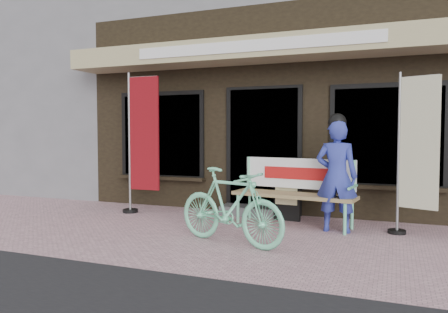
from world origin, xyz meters
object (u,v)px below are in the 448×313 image
at_px(bench, 296,186).
at_px(nobori_cream, 415,151).
at_px(menu_stand, 287,193).
at_px(person, 337,174).
at_px(bicycle, 230,206).
at_px(nobori_red, 142,141).

bearing_deg(bench, nobori_cream, 3.16).
bearing_deg(bench, menu_stand, 133.56).
height_order(person, bicycle, person).
bearing_deg(menu_stand, bicycle, -95.33).
bearing_deg(bench, bicycle, -101.66).
bearing_deg(person, nobori_red, 176.19).
bearing_deg(menu_stand, bench, -49.09).
height_order(nobori_red, menu_stand, nobori_red).
height_order(bench, nobori_red, nobori_red).
height_order(bench, person, person).
bearing_deg(nobori_red, menu_stand, 6.27).
distance_m(bicycle, nobori_red, 2.69).
bearing_deg(person, bench, 158.48).
bearing_deg(person, bicycle, -134.19).
xyz_separation_m(bench, bicycle, (-0.52, -1.45, -0.11)).
relative_size(bicycle, nobori_red, 0.65).
xyz_separation_m(bench, menu_stand, (-0.19, 0.27, -0.16)).
relative_size(person, nobori_red, 0.69).
bearing_deg(nobori_cream, nobori_red, -160.08).
height_order(nobori_cream, menu_stand, nobori_cream).
xyz_separation_m(nobori_red, menu_stand, (2.48, 0.32, -0.82)).
height_order(bicycle, nobori_cream, nobori_cream).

